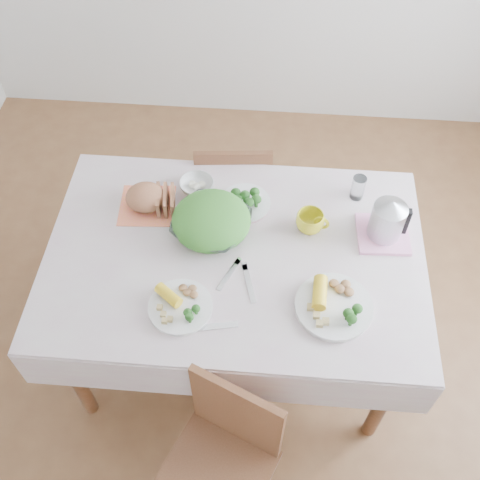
# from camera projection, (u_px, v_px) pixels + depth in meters

# --- Properties ---
(floor) EXTENTS (3.60, 3.60, 0.00)m
(floor) POSITION_uv_depth(u_px,v_px,m) (236.00, 342.00, 2.82)
(floor) COLOR brown
(floor) RESTS_ON ground
(dining_table) EXTENTS (1.40, 0.90, 0.75)m
(dining_table) POSITION_uv_depth(u_px,v_px,m) (235.00, 303.00, 2.53)
(dining_table) COLOR brown
(dining_table) RESTS_ON floor
(tablecloth) EXTENTS (1.50, 1.00, 0.01)m
(tablecloth) POSITION_uv_depth(u_px,v_px,m) (235.00, 253.00, 2.22)
(tablecloth) COLOR beige
(tablecloth) RESTS_ON dining_table
(chair_near) EXTENTS (0.49, 0.49, 0.82)m
(chair_near) POSITION_uv_depth(u_px,v_px,m) (215.00, 469.00, 2.00)
(chair_near) COLOR brown
(chair_near) RESTS_ON floor
(chair_far) EXTENTS (0.40, 0.40, 0.82)m
(chair_far) POSITION_uv_depth(u_px,v_px,m) (234.00, 181.00, 2.86)
(chair_far) COLOR brown
(chair_far) RESTS_ON floor
(salad_bowl) EXTENTS (0.39, 0.39, 0.07)m
(salad_bowl) POSITION_uv_depth(u_px,v_px,m) (212.00, 225.00, 2.26)
(salad_bowl) COLOR white
(salad_bowl) RESTS_ON tablecloth
(dinner_plate_left) EXTENTS (0.33, 0.33, 0.02)m
(dinner_plate_left) POSITION_uv_depth(u_px,v_px,m) (180.00, 307.00, 2.05)
(dinner_plate_left) COLOR white
(dinner_plate_left) RESTS_ON tablecloth
(dinner_plate_right) EXTENTS (0.38, 0.38, 0.02)m
(dinner_plate_right) POSITION_uv_depth(u_px,v_px,m) (334.00, 307.00, 2.05)
(dinner_plate_right) COLOR white
(dinner_plate_right) RESTS_ON tablecloth
(broccoli_plate) EXTENTS (0.26, 0.26, 0.02)m
(broccoli_plate) POSITION_uv_depth(u_px,v_px,m) (245.00, 203.00, 2.36)
(broccoli_plate) COLOR beige
(broccoli_plate) RESTS_ON tablecloth
(napkin) EXTENTS (0.24, 0.24, 0.00)m
(napkin) POSITION_uv_depth(u_px,v_px,m) (147.00, 205.00, 2.37)
(napkin) COLOR #F98056
(napkin) RESTS_ON tablecloth
(bread_loaf) EXTENTS (0.20, 0.19, 0.10)m
(bread_loaf) POSITION_uv_depth(u_px,v_px,m) (145.00, 197.00, 2.32)
(bread_loaf) COLOR brown
(bread_loaf) RESTS_ON napkin
(fruit_bowl) EXTENTS (0.18, 0.18, 0.05)m
(fruit_bowl) POSITION_uv_depth(u_px,v_px,m) (197.00, 186.00, 2.41)
(fruit_bowl) COLOR white
(fruit_bowl) RESTS_ON tablecloth
(yellow_mug) EXTENTS (0.14, 0.14, 0.09)m
(yellow_mug) POSITION_uv_depth(u_px,v_px,m) (310.00, 222.00, 2.26)
(yellow_mug) COLOR yellow
(yellow_mug) RESTS_ON tablecloth
(glass_tumbler) EXTENTS (0.07, 0.07, 0.11)m
(glass_tumbler) POSITION_uv_depth(u_px,v_px,m) (358.00, 186.00, 2.35)
(glass_tumbler) COLOR white
(glass_tumbler) RESTS_ON tablecloth
(pink_tray) EXTENTS (0.21, 0.21, 0.02)m
(pink_tray) POSITION_uv_depth(u_px,v_px,m) (383.00, 234.00, 2.27)
(pink_tray) COLOR #FB99CA
(pink_tray) RESTS_ON tablecloth
(electric_kettle) EXTENTS (0.14, 0.14, 0.19)m
(electric_kettle) POSITION_uv_depth(u_px,v_px,m) (389.00, 216.00, 2.18)
(electric_kettle) COLOR #B2B5BA
(electric_kettle) RESTS_ON pink_tray
(fork_left) EXTENTS (0.07, 0.18, 0.00)m
(fork_left) POSITION_uv_depth(u_px,v_px,m) (249.00, 283.00, 2.13)
(fork_left) COLOR silver
(fork_left) RESTS_ON tablecloth
(fork_right) EXTENTS (0.09, 0.16, 0.00)m
(fork_right) POSITION_uv_depth(u_px,v_px,m) (229.00, 275.00, 2.15)
(fork_right) COLOR silver
(fork_right) RESTS_ON tablecloth
(knife) EXTENTS (0.21, 0.07, 0.00)m
(knife) POSITION_uv_depth(u_px,v_px,m) (209.00, 327.00, 2.01)
(knife) COLOR silver
(knife) RESTS_ON tablecloth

